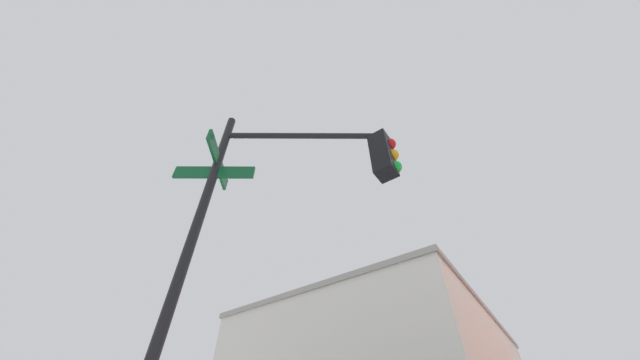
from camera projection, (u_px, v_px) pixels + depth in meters
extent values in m
cylinder|color=black|center=(172.00, 299.00, 3.04)|extent=(0.12, 0.12, 5.98)
cylinder|color=black|center=(303.00, 136.00, 4.84)|extent=(1.99, 1.46, 0.09)
cube|color=black|center=(383.00, 155.00, 4.53)|extent=(0.28, 0.28, 0.80)
sphere|color=red|center=(390.00, 144.00, 4.70)|extent=(0.18, 0.18, 0.18)
sphere|color=orange|center=(393.00, 155.00, 4.53)|extent=(0.18, 0.18, 0.18)
sphere|color=green|center=(396.00, 167.00, 4.36)|extent=(0.18, 0.18, 0.18)
cube|color=#0F5128|center=(214.00, 172.00, 4.27)|extent=(0.92, 0.67, 0.20)
cube|color=#0F5128|center=(218.00, 162.00, 4.42)|extent=(0.62, 0.84, 0.20)
cube|color=#9D998E|center=(385.00, 333.00, 27.85)|extent=(18.02, 22.85, 0.40)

